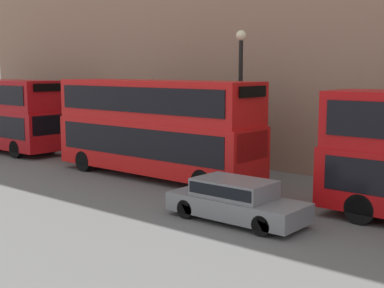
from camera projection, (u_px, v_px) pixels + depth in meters
name	position (u px, v px, depth m)	size (l,w,h in m)	color
bus_second_in_queue	(155.00, 125.00, 24.15)	(2.59, 10.61, 4.43)	red
car_hatchback	(236.00, 199.00, 17.40)	(1.82, 4.65, 1.37)	slate
street_lamp	(240.00, 89.00, 23.19)	(0.44, 0.44, 6.58)	black
pedestrian	(379.00, 179.00, 20.18)	(0.36, 0.36, 1.76)	maroon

